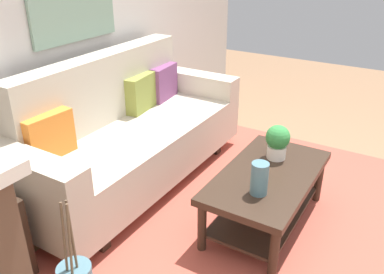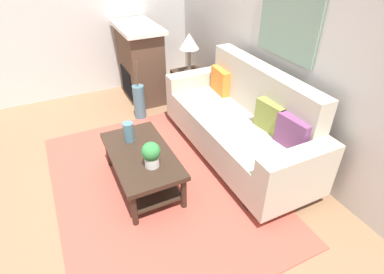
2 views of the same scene
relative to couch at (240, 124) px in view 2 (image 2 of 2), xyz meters
name	(u,v)px [view 2 (image 2 of 2)]	position (x,y,z in m)	size (l,w,h in m)	color
ground_plane	(113,199)	(0.09, -1.58, -0.43)	(9.34, 9.34, 0.00)	#8C6647
wall_back	(296,41)	(0.09, 0.54, 0.92)	(5.34, 0.10, 2.70)	silver
wall_left	(91,7)	(-2.63, -1.05, 0.92)	(0.10, 5.07, 2.70)	silver
area_rug	(158,184)	(0.09, -1.08, -0.42)	(2.87, 2.11, 0.01)	#B24C3D
couch	(240,124)	(0.00, 0.00, 0.00)	(2.22, 0.84, 1.08)	beige
throw_pillow_orange	(221,81)	(-0.69, 0.13, 0.25)	(0.36, 0.12, 0.32)	orange
throw_pillow_olive	(271,117)	(0.35, 0.13, 0.25)	(0.36, 0.12, 0.32)	olive
throw_pillow_plum	(293,133)	(0.69, 0.13, 0.25)	(0.36, 0.12, 0.32)	#7A4270
coffee_table	(142,162)	(0.02, -1.22, -0.12)	(1.10, 0.60, 0.43)	#332319
tabletop_vase	(129,132)	(-0.24, -1.26, 0.11)	(0.11, 0.11, 0.22)	slate
potted_plant_tabletop	(151,154)	(0.27, -1.19, 0.14)	(0.18, 0.18, 0.26)	white
side_table	(189,89)	(-1.41, 0.01, -0.15)	(0.44, 0.44, 0.56)	#332319
table_lamp	(189,43)	(-1.41, 0.01, 0.56)	(0.28, 0.28, 0.57)	gray
fireplace	(140,63)	(-2.03, -0.54, 0.16)	(1.02, 0.58, 1.16)	brown
floor_vase	(139,102)	(-1.39, -0.80, -0.18)	(0.17, 0.17, 0.51)	slate
floor_vase_branch_a	(137,74)	(-1.37, -0.80, 0.25)	(0.01, 0.01, 0.36)	brown
floor_vase_branch_b	(137,73)	(-1.40, -0.78, 0.25)	(0.01, 0.01, 0.36)	brown
floor_vase_branch_c	(135,74)	(-1.40, -0.82, 0.25)	(0.01, 0.01, 0.36)	brown
framed_painting	(289,16)	(0.00, 0.47, 1.16)	(0.87, 0.03, 0.85)	gray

